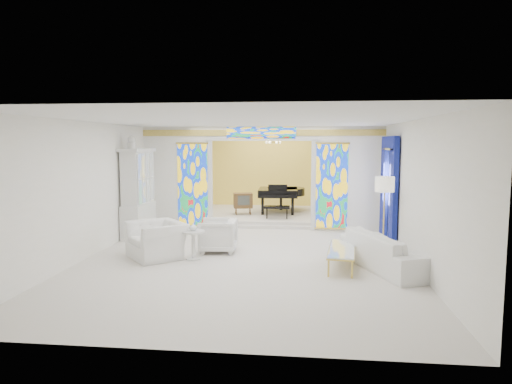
# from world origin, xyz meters

# --- Properties ---
(floor) EXTENTS (12.00, 12.00, 0.00)m
(floor) POSITION_xyz_m (0.00, 0.00, 0.00)
(floor) COLOR beige
(floor) RESTS_ON ground
(ceiling) EXTENTS (7.00, 12.00, 0.02)m
(ceiling) POSITION_xyz_m (0.00, 0.00, 3.00)
(ceiling) COLOR white
(ceiling) RESTS_ON wall_back
(wall_back) EXTENTS (7.00, 0.02, 3.00)m
(wall_back) POSITION_xyz_m (0.00, 6.00, 1.50)
(wall_back) COLOR white
(wall_back) RESTS_ON floor
(wall_front) EXTENTS (7.00, 0.02, 3.00)m
(wall_front) POSITION_xyz_m (0.00, -6.00, 1.50)
(wall_front) COLOR white
(wall_front) RESTS_ON floor
(wall_left) EXTENTS (0.02, 12.00, 3.00)m
(wall_left) POSITION_xyz_m (-3.50, 0.00, 1.50)
(wall_left) COLOR white
(wall_left) RESTS_ON floor
(wall_right) EXTENTS (0.02, 12.00, 3.00)m
(wall_right) POSITION_xyz_m (3.50, 0.00, 1.50)
(wall_right) COLOR white
(wall_right) RESTS_ON floor
(partition_wall) EXTENTS (7.00, 0.22, 3.00)m
(partition_wall) POSITION_xyz_m (0.00, 2.00, 1.65)
(partition_wall) COLOR white
(partition_wall) RESTS_ON floor
(stained_glass_left) EXTENTS (0.90, 0.04, 2.40)m
(stained_glass_left) POSITION_xyz_m (-2.03, 1.89, 1.30)
(stained_glass_left) COLOR gold
(stained_glass_left) RESTS_ON partition_wall
(stained_glass_right) EXTENTS (0.90, 0.04, 2.40)m
(stained_glass_right) POSITION_xyz_m (2.03, 1.89, 1.30)
(stained_glass_right) COLOR gold
(stained_glass_right) RESTS_ON partition_wall
(stained_glass_transom) EXTENTS (2.00, 0.04, 0.34)m
(stained_glass_transom) POSITION_xyz_m (0.00, 1.89, 2.82)
(stained_glass_transom) COLOR gold
(stained_glass_transom) RESTS_ON partition_wall
(alcove_platform) EXTENTS (6.80, 3.80, 0.18)m
(alcove_platform) POSITION_xyz_m (0.00, 4.10, 0.09)
(alcove_platform) COLOR beige
(alcove_platform) RESTS_ON floor
(gold_curtain_back) EXTENTS (6.70, 0.10, 2.90)m
(gold_curtain_back) POSITION_xyz_m (0.00, 5.88, 1.50)
(gold_curtain_back) COLOR #DBC64C
(gold_curtain_back) RESTS_ON wall_back
(chandelier) EXTENTS (0.48, 0.48, 0.30)m
(chandelier) POSITION_xyz_m (0.20, 4.00, 2.55)
(chandelier) COLOR gold
(chandelier) RESTS_ON ceiling
(blue_drapes) EXTENTS (0.14, 1.85, 2.65)m
(blue_drapes) POSITION_xyz_m (3.40, 0.70, 1.58)
(blue_drapes) COLOR navy
(blue_drapes) RESTS_ON wall_right
(china_cabinet) EXTENTS (0.56, 1.46, 2.72)m
(china_cabinet) POSITION_xyz_m (-3.22, 0.60, 1.17)
(china_cabinet) COLOR silver
(china_cabinet) RESTS_ON floor
(armchair_left) EXTENTS (1.59, 1.61, 0.79)m
(armchair_left) POSITION_xyz_m (-1.98, -1.59, 0.39)
(armchair_left) COLOR white
(armchair_left) RESTS_ON floor
(armchair_right) EXTENTS (0.89, 0.86, 0.77)m
(armchair_right) POSITION_xyz_m (-0.74, -0.92, 0.39)
(armchair_right) COLOR white
(armchair_right) RESTS_ON floor
(sofa) EXTENTS (1.79, 2.64, 0.72)m
(sofa) POSITION_xyz_m (2.95, -1.93, 0.36)
(sofa) COLOR silver
(sofa) RESTS_ON floor
(side_table) EXTENTS (0.52, 0.52, 0.63)m
(side_table) POSITION_xyz_m (-1.14, -1.68, 0.42)
(side_table) COLOR silver
(side_table) RESTS_ON floor
(vase) EXTENTS (0.21, 0.21, 0.17)m
(vase) POSITION_xyz_m (-1.14, -1.68, 0.72)
(vase) COLOR white
(vase) RESTS_ON side_table
(coffee_table) EXTENTS (0.72, 1.76, 0.38)m
(coffee_table) POSITION_xyz_m (2.04, -1.91, 0.35)
(coffee_table) COLOR silver
(coffee_table) RESTS_ON floor
(floor_lamp) EXTENTS (0.56, 0.56, 1.77)m
(floor_lamp) POSITION_xyz_m (3.07, -0.63, 1.51)
(floor_lamp) COLOR gold
(floor_lamp) RESTS_ON floor
(grand_piano) EXTENTS (1.59, 2.49, 0.99)m
(grand_piano) POSITION_xyz_m (0.48, 4.25, 0.85)
(grand_piano) COLOR black
(grand_piano) RESTS_ON alcove_platform
(tv_console) EXTENTS (0.68, 0.54, 0.70)m
(tv_console) POSITION_xyz_m (-0.76, 3.57, 0.63)
(tv_console) COLOR brown
(tv_console) RESTS_ON alcove_platform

